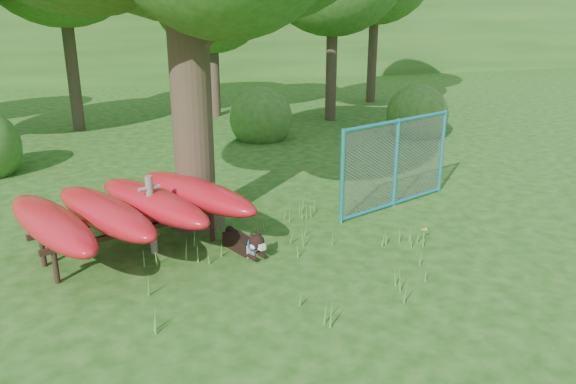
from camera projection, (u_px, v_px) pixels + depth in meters
name	position (u px, v px, depth m)	size (l,w,h in m)	color
ground	(302.00, 291.00, 7.52)	(80.00, 80.00, 0.00)	#19460E
wooden_post	(151.00, 213.00, 8.49)	(0.34, 0.17, 1.24)	#6A5F4F
kayak_rack	(129.00, 207.00, 8.45)	(3.94, 3.54, 0.98)	black
husky_dog	(246.00, 243.00, 8.63)	(0.53, 1.01, 0.46)	black
fence_section	(396.00, 163.00, 10.48)	(2.72, 1.07, 2.80)	teal
wildflower_clump	(425.00, 230.00, 9.12)	(0.09, 0.09, 0.20)	#468C2D
shrub_right	(416.00, 135.00, 16.69)	(1.80, 1.80, 1.80)	#2D5F1F
shrub_mid	(261.00, 139.00, 16.23)	(1.80, 1.80, 1.80)	#2D5F1F
wooded_hillside	(134.00, 19.00, 31.78)	(80.00, 12.00, 6.00)	#2D5F1F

